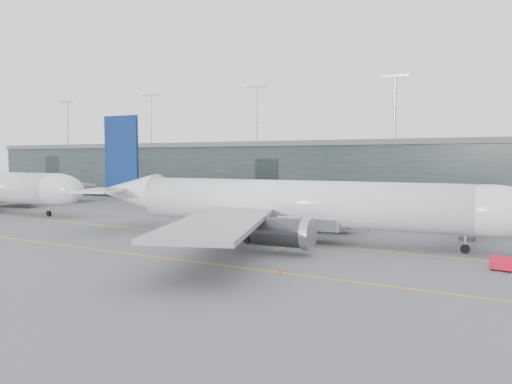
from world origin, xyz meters
The scene contains 15 objects.
ground centered at (0.00, 0.00, 0.00)m, with size 320.00×320.00×0.00m, color slate.
taxiline_a centered at (0.00, -4.00, 0.01)m, with size 160.00×0.25×0.02m, color orange.
taxiline_b centered at (0.00, -20.00, 0.01)m, with size 160.00×0.25×0.02m, color orange.
taxiline_lead_main centered at (5.00, 20.00, 0.01)m, with size 0.25×60.00×0.02m, color orange.
taxiline_lead_adj centered at (-75.00, 20.00, 0.01)m, with size 0.25×60.00×0.02m, color orange.
terminal centered at (0.00, 58.00, 7.62)m, with size 240.00×36.00×29.00m.
main_aircraft centered at (3.52, -2.15, 5.04)m, with size 64.10×60.08×17.97m.
jet_bridge centered at (26.17, 22.45, 4.42)m, with size 10.95×42.94×5.91m.
gse_cart centered at (29.88, -8.42, 0.80)m, with size 2.31×1.69×1.44m.
uld_a centered at (-5.75, 10.67, 1.00)m, with size 2.10×1.69×1.89m.
uld_b centered at (-2.94, 11.48, 0.85)m, with size 1.99×1.71×1.62m.
uld_c centered at (0.44, 10.93, 0.90)m, with size 2.01×1.67×1.72m.
cone_wing_stbd centered at (10.99, -20.66, 0.36)m, with size 0.45×0.45×0.72m, color red.
cone_wing_port centered at (10.49, 11.00, 0.31)m, with size 0.39×0.39×0.62m, color orange.
cone_tail centered at (-8.62, -12.67, 0.36)m, with size 0.45×0.45×0.71m, color orange.
Camera 1 is at (32.47, -63.47, 11.37)m, focal length 35.00 mm.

